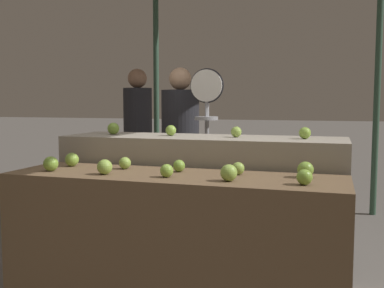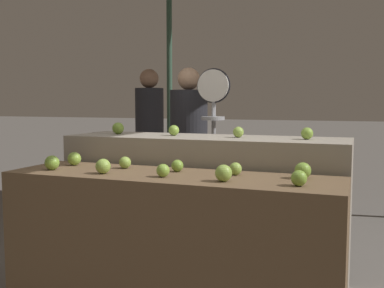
% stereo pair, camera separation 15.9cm
% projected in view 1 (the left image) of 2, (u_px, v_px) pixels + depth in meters
% --- Properties ---
extents(display_counter_front, '(1.95, 0.55, 0.86)m').
position_uv_depth(display_counter_front, '(173.00, 248.00, 2.61)').
color(display_counter_front, brown).
rests_on(display_counter_front, ground_plane).
extents(display_counter_back, '(1.95, 0.55, 1.04)m').
position_uv_depth(display_counter_back, '(202.00, 210.00, 3.17)').
color(display_counter_back, gray).
rests_on(display_counter_back, ground_plane).
extents(apple_front_0, '(0.09, 0.09, 0.09)m').
position_uv_depth(apple_front_0, '(51.00, 164.00, 2.69)').
color(apple_front_0, '#7AA338').
rests_on(apple_front_0, display_counter_front).
extents(apple_front_1, '(0.09, 0.09, 0.09)m').
position_uv_depth(apple_front_1, '(105.00, 167.00, 2.57)').
color(apple_front_1, '#8EB247').
rests_on(apple_front_1, display_counter_front).
extents(apple_front_2, '(0.07, 0.07, 0.07)m').
position_uv_depth(apple_front_2, '(166.00, 171.00, 2.47)').
color(apple_front_2, '#84AD3D').
rests_on(apple_front_2, display_counter_front).
extents(apple_front_3, '(0.09, 0.09, 0.09)m').
position_uv_depth(apple_front_3, '(229.00, 173.00, 2.35)').
color(apple_front_3, '#8EB247').
rests_on(apple_front_3, display_counter_front).
extents(apple_front_4, '(0.08, 0.08, 0.08)m').
position_uv_depth(apple_front_4, '(304.00, 177.00, 2.24)').
color(apple_front_4, '#7AA338').
rests_on(apple_front_4, display_counter_front).
extents(apple_front_5, '(0.09, 0.09, 0.09)m').
position_uv_depth(apple_front_5, '(72.00, 160.00, 2.90)').
color(apple_front_5, '#84AD3D').
rests_on(apple_front_5, display_counter_front).
extents(apple_front_6, '(0.07, 0.07, 0.07)m').
position_uv_depth(apple_front_6, '(125.00, 163.00, 2.78)').
color(apple_front_6, '#8EB247').
rests_on(apple_front_6, display_counter_front).
extents(apple_front_7, '(0.07, 0.07, 0.07)m').
position_uv_depth(apple_front_7, '(178.00, 166.00, 2.67)').
color(apple_front_7, '#7AA338').
rests_on(apple_front_7, display_counter_front).
extents(apple_front_8, '(0.07, 0.07, 0.07)m').
position_uv_depth(apple_front_8, '(238.00, 168.00, 2.56)').
color(apple_front_8, '#8EB247').
rests_on(apple_front_8, display_counter_front).
extents(apple_front_9, '(0.09, 0.09, 0.09)m').
position_uv_depth(apple_front_9, '(305.00, 170.00, 2.46)').
color(apple_front_9, '#7AA338').
rests_on(apple_front_9, display_counter_front).
extents(apple_back_0, '(0.09, 0.09, 0.09)m').
position_uv_depth(apple_back_0, '(113.00, 129.00, 3.33)').
color(apple_back_0, '#7AA338').
rests_on(apple_back_0, display_counter_back).
extents(apple_back_1, '(0.08, 0.08, 0.08)m').
position_uv_depth(apple_back_1, '(171.00, 130.00, 3.20)').
color(apple_back_1, '#84AD3D').
rests_on(apple_back_1, display_counter_back).
extents(apple_back_2, '(0.07, 0.07, 0.07)m').
position_uv_depth(apple_back_2, '(236.00, 132.00, 3.06)').
color(apple_back_2, '#8EB247').
rests_on(apple_back_2, display_counter_back).
extents(apple_back_3, '(0.08, 0.08, 0.08)m').
position_uv_depth(apple_back_3, '(305.00, 133.00, 2.92)').
color(apple_back_3, '#84AD3D').
rests_on(apple_back_3, display_counter_back).
extents(produce_scale, '(0.29, 0.20, 1.56)m').
position_uv_depth(produce_scale, '(207.00, 118.00, 3.83)').
color(produce_scale, '#99999E').
rests_on(produce_scale, ground_plane).
extents(person_vendor_at_scale, '(0.46, 0.46, 1.60)m').
position_uv_depth(person_vendor_at_scale, '(180.00, 140.00, 4.26)').
color(person_vendor_at_scale, '#2D2D38').
rests_on(person_vendor_at_scale, ground_plane).
extents(person_customer_left, '(0.44, 0.44, 1.66)m').
position_uv_depth(person_customer_left, '(138.00, 130.00, 5.14)').
color(person_customer_left, '#2D2D38').
rests_on(person_customer_left, ground_plane).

